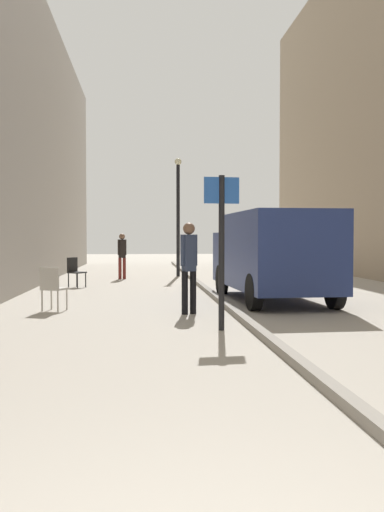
% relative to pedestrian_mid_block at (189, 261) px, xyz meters
% --- Properties ---
extents(ground_plane, '(80.00, 80.00, 0.00)m').
position_rel_pedestrian_mid_block_xyz_m(ground_plane, '(-0.67, 2.61, -1.08)').
color(ground_plane, '#A8A093').
extents(kerb_strip, '(0.16, 40.00, 0.12)m').
position_rel_pedestrian_mid_block_xyz_m(kerb_strip, '(0.91, 2.61, -1.02)').
color(kerb_strip, gray).
rests_on(kerb_strip, ground_plane).
extents(pedestrian_mid_block, '(0.35, 0.28, 1.86)m').
position_rel_pedestrian_mid_block_xyz_m(pedestrian_mid_block, '(0.00, 0.00, 0.00)').
color(pedestrian_mid_block, black).
rests_on(pedestrian_mid_block, ground_plane).
extents(pedestrian_far_crossing, '(0.33, 0.26, 1.72)m').
position_rel_pedestrian_mid_block_xyz_m(pedestrian_far_crossing, '(-1.70, 9.82, -0.08)').
color(pedestrian_far_crossing, maroon).
rests_on(pedestrian_far_crossing, ground_plane).
extents(delivery_van, '(2.26, 5.24, 2.16)m').
position_rel_pedestrian_mid_block_xyz_m(delivery_van, '(2.25, 2.18, 0.10)').
color(delivery_van, navy).
rests_on(delivery_van, ground_plane).
extents(street_sign_post, '(0.60, 0.10, 2.60)m').
position_rel_pedestrian_mid_block_xyz_m(street_sign_post, '(0.38, -2.02, 0.47)').
color(street_sign_post, black).
rests_on(street_sign_post, ground_plane).
extents(lamp_post, '(0.28, 0.28, 4.76)m').
position_rel_pedestrian_mid_block_xyz_m(lamp_post, '(0.50, 11.15, 1.65)').
color(lamp_post, black).
rests_on(lamp_post, ground_plane).
extents(cafe_chair_near_window, '(0.62, 0.62, 0.94)m').
position_rel_pedestrian_mid_block_xyz_m(cafe_chair_near_window, '(-3.05, 6.46, -0.53)').
color(cafe_chair_near_window, black).
rests_on(cafe_chair_near_window, ground_plane).
extents(cafe_chair_by_doorway, '(0.57, 0.57, 0.94)m').
position_rel_pedestrian_mid_block_xyz_m(cafe_chair_by_doorway, '(-2.85, 0.69, -0.53)').
color(cafe_chair_by_doorway, '#B7B2A8').
rests_on(cafe_chair_by_doorway, ground_plane).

